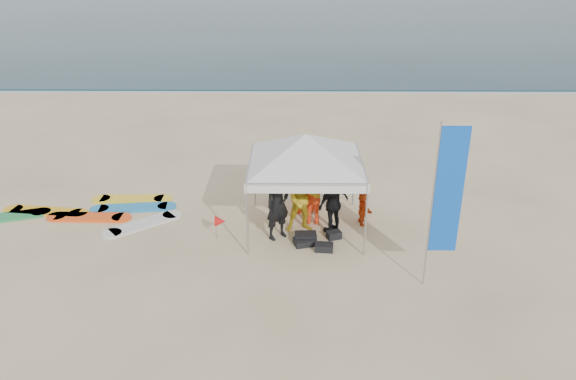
# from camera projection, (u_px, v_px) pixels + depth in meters

# --- Properties ---
(ground) EXTENTS (120.00, 120.00, 0.00)m
(ground) POSITION_uv_depth(u_px,v_px,m) (266.00, 284.00, 12.73)
(ground) COLOR beige
(ground) RESTS_ON ground
(ocean) EXTENTS (160.00, 84.00, 0.08)m
(ocean) POSITION_uv_depth(u_px,v_px,m) (288.00, 6.00, 67.57)
(ocean) COLOR #0C2633
(ocean) RESTS_ON ground
(shoreline_foam) EXTENTS (160.00, 1.20, 0.01)m
(shoreline_foam) POSITION_uv_depth(u_px,v_px,m) (281.00, 90.00, 29.37)
(shoreline_foam) COLOR silver
(shoreline_foam) RESTS_ON ground
(person_black_a) EXTENTS (0.85, 0.82, 1.96)m
(person_black_a) POSITION_uv_depth(u_px,v_px,m) (278.00, 203.00, 14.39)
(person_black_a) COLOR black
(person_black_a) RESTS_ON ground
(person_yellow) EXTENTS (1.00, 0.83, 1.85)m
(person_yellow) POSITION_uv_depth(u_px,v_px,m) (303.00, 199.00, 14.76)
(person_yellow) COLOR gold
(person_yellow) RESTS_ON ground
(person_orange_a) EXTENTS (1.25, 0.77, 1.88)m
(person_orange_a) POSITION_uv_depth(u_px,v_px,m) (314.00, 191.00, 15.19)
(person_orange_a) COLOR red
(person_orange_a) RESTS_ON ground
(person_black_b) EXTENTS (1.02, 0.92, 1.67)m
(person_black_b) POSITION_uv_depth(u_px,v_px,m) (334.00, 203.00, 14.73)
(person_black_b) COLOR black
(person_black_b) RESTS_ON ground
(person_orange_b) EXTENTS (1.07, 0.87, 1.90)m
(person_orange_b) POSITION_uv_depth(u_px,v_px,m) (304.00, 180.00, 15.85)
(person_orange_b) COLOR red
(person_orange_b) RESTS_ON ground
(person_seated) EXTENTS (0.40, 0.94, 0.99)m
(person_seated) POSITION_uv_depth(u_px,v_px,m) (363.00, 208.00, 15.29)
(person_seated) COLOR #DC4513
(person_seated) RESTS_ON ground
(canopy_tent) EXTENTS (4.06, 4.06, 3.06)m
(canopy_tent) POSITION_uv_depth(u_px,v_px,m) (306.00, 134.00, 14.18)
(canopy_tent) COLOR #A5A5A8
(canopy_tent) RESTS_ON ground
(feather_flag) EXTENTS (0.65, 0.04, 3.86)m
(feather_flag) POSITION_uv_depth(u_px,v_px,m) (447.00, 193.00, 11.84)
(feather_flag) COLOR #A5A5A8
(feather_flag) RESTS_ON ground
(marker_pennant) EXTENTS (0.28, 0.28, 0.64)m
(marker_pennant) POSITION_uv_depth(u_px,v_px,m) (220.00, 221.00, 14.52)
(marker_pennant) COLOR #A5A5A8
(marker_pennant) RESTS_ON ground
(gear_pile) EXTENTS (1.30, 0.99, 0.22)m
(gear_pile) POSITION_uv_depth(u_px,v_px,m) (313.00, 240.00, 14.43)
(gear_pile) COLOR black
(gear_pile) RESTS_ON ground
(surfboard_spread) EXTENTS (5.80, 2.68, 0.07)m
(surfboard_spread) POSITION_uv_depth(u_px,v_px,m) (91.00, 212.00, 16.04)
(surfboard_spread) COLOR #EEA719
(surfboard_spread) RESTS_ON ground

